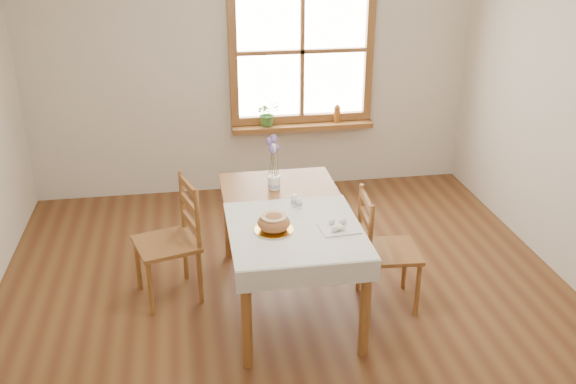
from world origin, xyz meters
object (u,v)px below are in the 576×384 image
(chair_left, at_px, (166,242))
(dining_table, at_px, (288,221))
(bread_plate, at_px, (274,230))
(flower_vase, at_px, (274,183))
(chair_right, at_px, (389,250))

(chair_left, bearing_deg, dining_table, 62.11)
(bread_plate, bearing_deg, flower_vase, 81.62)
(chair_right, bearing_deg, chair_left, 81.85)
(chair_right, bearing_deg, dining_table, 81.39)
(chair_left, height_order, flower_vase, chair_left)
(dining_table, xyz_separation_m, chair_right, (0.73, -0.17, -0.21))
(chair_right, bearing_deg, bread_plate, 103.92)
(dining_table, bearing_deg, flower_vase, 96.39)
(bread_plate, bearing_deg, dining_table, 64.80)
(dining_table, height_order, flower_vase, flower_vase)
(chair_right, xyz_separation_m, flower_vase, (-0.78, 0.56, 0.35))
(chair_left, distance_m, flower_vase, 0.94)
(dining_table, relative_size, chair_right, 1.76)
(chair_right, relative_size, bread_plate, 3.52)
(chair_right, relative_size, flower_vase, 8.49)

